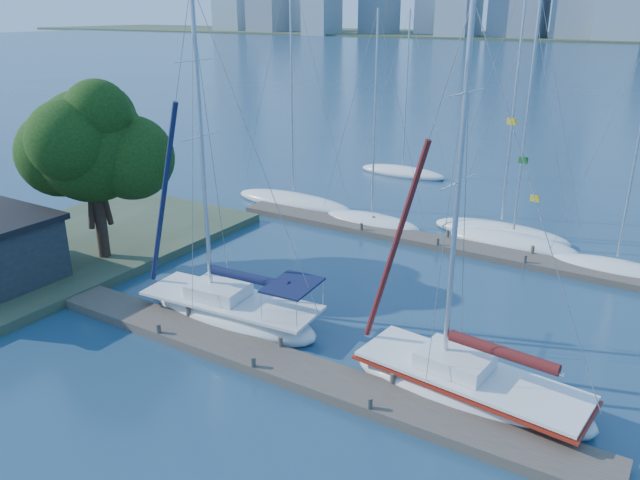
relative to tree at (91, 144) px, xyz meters
The scene contains 13 objects.
ground 15.62m from the tree, 14.78° to the right, with size 700.00×700.00×0.00m, color #17334A.
near_dock 15.54m from the tree, 14.78° to the right, with size 26.00×2.00×0.40m, color #493F36.
far_dock 21.00m from the tree, 38.40° to the left, with size 30.00×1.80×0.36m, color #493F36.
shore 7.30m from the tree, 169.88° to the right, with size 12.00×22.00×0.50m, color #38472D.
tree is the anchor object (origin of this frame).
sailboat_navy 11.54m from the tree, ahead, with size 9.13×3.64×14.80m.
sailboat_maroon 21.91m from the tree, ahead, with size 9.07×3.74×14.12m.
bg_boat_0 16.14m from the tree, 80.27° to the left, with size 9.64×3.39×16.47m.
bg_boat_1 17.69m from the tree, 55.52° to the left, with size 6.98×3.40×13.61m.
bg_boat_2 24.17m from the tree, 42.96° to the left, with size 8.75×4.34×15.84m.
bg_boat_3 24.14m from the tree, 38.69° to the left, with size 7.68×2.64×14.32m.
bg_boat_4 28.21m from the tree, 29.38° to the left, with size 6.93×3.06×13.36m.
bg_boat_6 27.96m from the tree, 78.38° to the left, with size 7.64×2.33×13.55m.
Camera 1 is at (13.05, -17.04, 13.21)m, focal length 35.00 mm.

